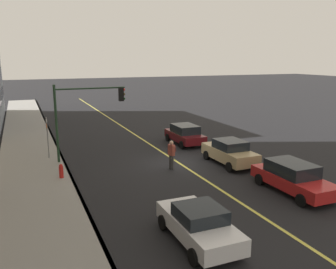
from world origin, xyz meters
name	(u,v)px	position (x,y,z in m)	size (l,w,h in m)	color
ground	(178,163)	(0.00, 0.00, 0.00)	(200.00, 200.00, 0.00)	black
sidewalk_slab	(34,179)	(0.00, 8.78, 0.07)	(80.00, 4.00, 0.15)	gray
curb_edge	(70,174)	(0.00, 6.86, 0.07)	(80.00, 0.16, 0.15)	slate
lane_stripe_center	(178,162)	(0.00, 0.00, 0.01)	(80.00, 0.16, 0.01)	#D8CC4C
car_maroon	(185,134)	(4.49, -2.60, 0.79)	(4.14, 1.95, 1.53)	#591116
car_red	(293,177)	(-6.95, -3.20, 0.79)	(4.68, 1.98, 1.53)	red
car_tan	(230,152)	(-1.55, -2.90, 0.79)	(4.28, 1.94, 1.57)	tan
car_white	(199,224)	(-9.56, 3.50, 0.71)	(4.11, 1.91, 1.41)	silver
pedestrian_with_backpack	(172,152)	(-1.14, 0.95, 1.06)	(0.47, 0.44, 1.79)	#383838
traffic_light_mast	(86,108)	(2.61, 5.34, 3.52)	(0.28, 4.55, 5.06)	#1E3823
street_sign_post	(47,135)	(3.88, 7.69, 1.70)	(0.60, 0.08, 2.88)	slate
fire_hydrant	(61,172)	(-0.61, 7.38, 0.47)	(0.24, 0.24, 0.94)	red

